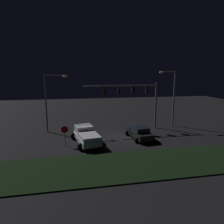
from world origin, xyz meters
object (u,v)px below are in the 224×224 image
(pickup_truck, at_px, (86,135))
(street_lamp_left, at_px, (51,96))
(car_sedan, at_px, (139,133))
(street_lamp_right, at_px, (171,92))
(stop_sign, at_px, (65,132))
(traffic_signal_gantry, at_px, (133,94))

(pickup_truck, relative_size, street_lamp_left, 0.74)
(car_sedan, relative_size, street_lamp_right, 0.56)
(pickup_truck, height_order, street_lamp_left, street_lamp_left)
(pickup_truck, xyz_separation_m, stop_sign, (-2.29, -0.53, 0.56))
(traffic_signal_gantry, bearing_deg, stop_sign, -149.94)
(car_sedan, xyz_separation_m, street_lamp_left, (-10.55, 5.11, 4.14))
(traffic_signal_gantry, height_order, stop_sign, traffic_signal_gantry)
(street_lamp_left, height_order, stop_sign, street_lamp_left)
(street_lamp_right, height_order, stop_sign, street_lamp_right)
(street_lamp_left, relative_size, stop_sign, 3.42)
(street_lamp_left, xyz_separation_m, stop_sign, (1.86, -6.07, -3.32))
(pickup_truck, distance_m, street_lamp_right, 14.42)
(traffic_signal_gantry, relative_size, stop_sign, 4.63)
(pickup_truck, distance_m, traffic_signal_gantry, 9.25)
(pickup_truck, height_order, traffic_signal_gantry, traffic_signal_gantry)
(pickup_truck, bearing_deg, street_lamp_right, -77.64)
(car_sedan, xyz_separation_m, traffic_signal_gantry, (0.43, 4.33, 4.29))
(stop_sign, bearing_deg, pickup_truck, 13.05)
(traffic_signal_gantry, bearing_deg, pickup_truck, -145.20)
(car_sedan, xyz_separation_m, street_lamp_right, (6.34, 4.92, 4.37))
(pickup_truck, bearing_deg, street_lamp_left, 26.45)
(pickup_truck, relative_size, street_lamp_right, 0.70)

